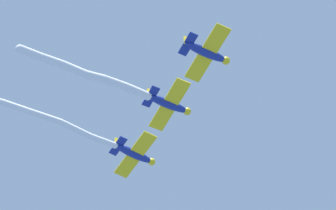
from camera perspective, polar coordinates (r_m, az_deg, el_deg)
airplane_lead at (r=67.39m, az=3.15°, el=4.23°), size 5.17×6.73×1.67m
airplane_left_wing at (r=71.05m, az=0.08°, el=0.07°), size 5.17×6.73×1.67m
smoke_trail_left_wing at (r=69.13m, az=-6.67°, el=2.57°), size 13.35×5.21×1.38m
airplane_right_wing at (r=74.78m, az=-2.68°, el=-3.96°), size 5.15×6.76×1.67m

